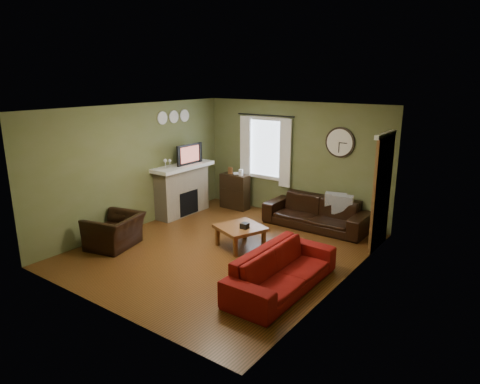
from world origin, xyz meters
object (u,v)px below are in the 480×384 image
Objects in this scene: bookshelf at (235,191)px; coffee_table at (240,237)px; sofa_brown at (316,213)px; sofa_red at (282,270)px; armchair at (115,231)px.

bookshelf is 1.08× the size of coffee_table.
sofa_brown is 1.04× the size of sofa_red.
sofa_brown is at bearing 70.41° from coffee_table.
sofa_red is 2.70× the size of coffee_table.
sofa_red is at bearing 82.54° from armchair.
coffee_table is at bearing -51.01° from bookshelf.
bookshelf reaches higher than armchair.
bookshelf is 0.89× the size of armchair.
bookshelf is 0.38× the size of sofa_brown.
coffee_table is at bearing 110.75° from armchair.
sofa_brown is (2.21, -0.07, -0.10)m from bookshelf.
sofa_red is 2.22× the size of armchair.
coffee_table is (-1.47, 0.95, -0.10)m from sofa_red.
bookshelf is at bearing 178.06° from sofa_brown.
sofa_brown is at bearing 126.59° from armchair.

